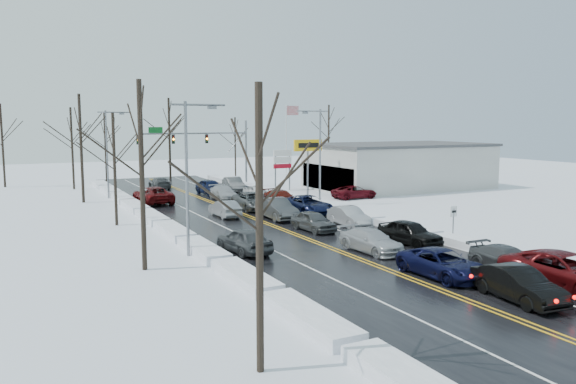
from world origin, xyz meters
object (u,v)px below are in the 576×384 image
traffic_signal_mast (206,142)px  flagpole (287,137)px  dealership_building (399,166)px  tires_plus_sign (308,149)px  oncoming_car_0 (225,217)px

traffic_signal_mast → flagpole: size_ratio=1.33×
dealership_building → flagpole: bearing=126.3°
tires_plus_sign → flagpole: bearing=71.6°
traffic_signal_mast → oncoming_car_0: bearing=-104.6°
traffic_signal_mast → dealership_building: bearing=-25.9°
tires_plus_sign → oncoming_car_0: (-12.31, -8.14, -4.99)m
oncoming_car_0 → tires_plus_sign: bearing=-147.6°
oncoming_car_0 → flagpole: bearing=-128.6°
traffic_signal_mast → oncoming_car_0: size_ratio=3.20×
tires_plus_sign → dealership_building: bearing=8.5°
tires_plus_sign → oncoming_car_0: size_ratio=1.45×
tires_plus_sign → dealership_building: size_ratio=0.29×
flagpole → dealership_building: bearing=-53.7°
flagpole → dealership_building: (8.80, -12.00, -3.27)m
dealership_building → oncoming_car_0: 27.84m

